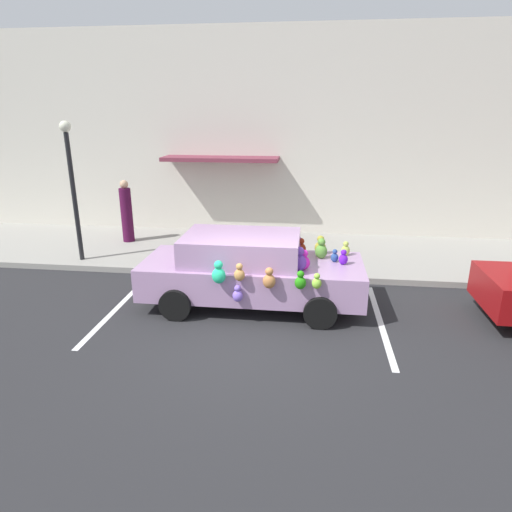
{
  "coord_description": "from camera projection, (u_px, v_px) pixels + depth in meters",
  "views": [
    {
      "loc": [
        1.08,
        -7.12,
        3.97
      ],
      "look_at": [
        -0.08,
        2.11,
        0.9
      ],
      "focal_mm": 30.98,
      "sensor_mm": 36.0,
      "label": 1
    }
  ],
  "objects": [
    {
      "name": "sidewalk",
      "position": [
        271.0,
        252.0,
        12.77
      ],
      "size": [
        24.0,
        4.0,
        0.15
      ],
      "primitive_type": "cube",
      "color": "gray",
      "rests_on": "ground"
    },
    {
      "name": "street_lamp_post",
      "position": [
        72.0,
        177.0,
        11.22
      ],
      "size": [
        0.28,
        0.28,
        3.59
      ],
      "color": "black",
      "rests_on": "sidewalk"
    },
    {
      "name": "pedestrian_near_shopfront",
      "position": [
        127.0,
        213.0,
        13.32
      ],
      "size": [
        0.34,
        0.34,
        1.87
      ],
      "color": "#420E31",
      "rests_on": "sidewalk"
    },
    {
      "name": "parking_stripe_rear",
      "position": [
        118.0,
        307.0,
        9.36
      ],
      "size": [
        0.12,
        3.6,
        0.01
      ],
      "primitive_type": "cube",
      "color": "silver",
      "rests_on": "ground"
    },
    {
      "name": "parking_stripe_front",
      "position": [
        380.0,
        322.0,
        8.72
      ],
      "size": [
        0.12,
        3.6,
        0.01
      ],
      "primitive_type": "cube",
      "color": "silver",
      "rests_on": "ground"
    },
    {
      "name": "ground_plane",
      "position": [
        246.0,
        339.0,
        8.08
      ],
      "size": [
        60.0,
        60.0,
        0.0
      ],
      "primitive_type": "plane",
      "color": "#262628"
    },
    {
      "name": "teddy_bear_on_sidewalk",
      "position": [
        236.0,
        252.0,
        11.47
      ],
      "size": [
        0.37,
        0.31,
        0.7
      ],
      "color": "#9E723D",
      "rests_on": "sidewalk"
    },
    {
      "name": "plush_covered_car",
      "position": [
        250.0,
        269.0,
        9.26
      ],
      "size": [
        4.58,
        2.12,
        1.54
      ],
      "color": "#AA83AF",
      "rests_on": "ground"
    },
    {
      "name": "storefront_building",
      "position": [
        278.0,
        137.0,
        13.81
      ],
      "size": [
        24.0,
        1.25,
        6.4
      ],
      "color": "beige",
      "rests_on": "ground"
    }
  ]
}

